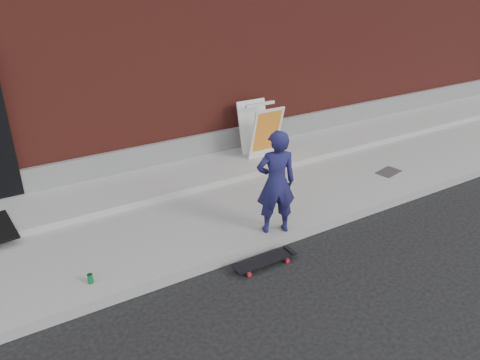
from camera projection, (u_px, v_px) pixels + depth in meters
ground at (235, 262)px, 6.06m from camera, size 80.00×80.00×0.00m
sidewalk at (186, 209)px, 7.19m from camera, size 20.00×3.00×0.15m
apron at (163, 180)px, 7.83m from camera, size 20.00×1.20×0.10m
building at (76, 11)px, 10.41m from camera, size 20.00×8.10×5.00m
child at (276, 183)px, 6.19m from camera, size 0.62×0.51×1.46m
skateboard at (265, 260)px, 5.97m from camera, size 0.84×0.22×0.09m
pizza_sign at (260, 130)px, 8.51m from camera, size 0.60×0.71×0.99m
soda_can at (90, 279)px, 5.42m from camera, size 0.07×0.07×0.12m
utility_plate at (389, 172)px, 8.25m from camera, size 0.49×0.37×0.01m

